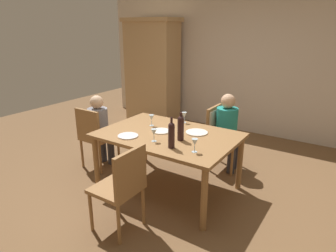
{
  "coord_description": "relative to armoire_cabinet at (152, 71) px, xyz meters",
  "views": [
    {
      "loc": [
        1.89,
        -2.87,
        2.02
      ],
      "look_at": [
        0.0,
        0.0,
        0.86
      ],
      "focal_mm": 31.74,
      "sensor_mm": 36.0,
      "label": 1
    }
  ],
  "objects": [
    {
      "name": "wine_glass_far",
      "position": [
        2.48,
        -2.64,
        -0.23
      ],
      "size": [
        0.07,
        0.07,
        0.15
      ],
      "color": "silver",
      "rests_on": "dining_table"
    },
    {
      "name": "dinner_plate_guest_right",
      "position": [
        2.22,
        -2.1,
        -0.33
      ],
      "size": [
        0.27,
        0.27,
        0.01
      ],
      "primitive_type": "cylinder",
      "color": "white",
      "rests_on": "dining_table"
    },
    {
      "name": "dining_table",
      "position": [
        1.94,
        -2.32,
        -0.42
      ],
      "size": [
        1.67,
        1.14,
        0.76
      ],
      "color": "olive",
      "rests_on": "ground_plane"
    },
    {
      "name": "chair_far_right",
      "position": [
        2.19,
        -1.37,
        -0.5
      ],
      "size": [
        0.46,
        0.44,
        0.92
      ],
      "rotation": [
        0.0,
        0.0,
        -1.57
      ],
      "color": "olive",
      "rests_on": "ground_plane"
    },
    {
      "name": "armoire_cabinet",
      "position": [
        0.0,
        0.0,
        0.0
      ],
      "size": [
        1.18,
        0.62,
        2.18
      ],
      "color": "tan",
      "rests_on": "ground_plane"
    },
    {
      "name": "chair_near",
      "position": [
        2.02,
        -3.27,
        -0.56
      ],
      "size": [
        0.44,
        0.44,
        0.92
      ],
      "rotation": [
        0.0,
        0.0,
        1.57
      ],
      "color": "olive",
      "rests_on": "ground_plane"
    },
    {
      "name": "chair_left_end",
      "position": [
        0.72,
        -2.41,
        -0.56
      ],
      "size": [
        0.44,
        0.44,
        0.92
      ],
      "color": "olive",
      "rests_on": "ground_plane"
    },
    {
      "name": "wine_bottle_dark_red",
      "position": [
        2.18,
        -2.42,
        -0.18
      ],
      "size": [
        0.08,
        0.08,
        0.33
      ],
      "color": "black",
      "rests_on": "dining_table"
    },
    {
      "name": "dinner_plate_host",
      "position": [
        1.82,
        -2.31,
        -0.33
      ],
      "size": [
        0.23,
        0.23,
        0.01
      ],
      "primitive_type": "cylinder",
      "color": "white",
      "rests_on": "dining_table"
    },
    {
      "name": "person_man_bearded",
      "position": [
        2.34,
        -1.37,
        -0.45
      ],
      "size": [
        0.35,
        0.3,
        1.13
      ],
      "rotation": [
        0.0,
        0.0,
        -1.57
      ],
      "color": "#33333D",
      "rests_on": "ground_plane"
    },
    {
      "name": "rear_room_partition",
      "position": [
        1.94,
        0.45,
        0.25
      ],
      "size": [
        6.4,
        0.12,
        2.7
      ],
      "primitive_type": "cube",
      "color": "beige",
      "rests_on": "ground_plane"
    },
    {
      "name": "person_woman_host",
      "position": [
        0.72,
        -2.3,
        -0.46
      ],
      "size": [
        0.28,
        0.33,
        1.09
      ],
      "color": "#33333D",
      "rests_on": "ground_plane"
    },
    {
      "name": "wine_glass_centre",
      "position": [
        1.88,
        -1.83,
        -0.23
      ],
      "size": [
        0.07,
        0.07,
        0.15
      ],
      "color": "silver",
      "rests_on": "dining_table"
    },
    {
      "name": "wine_glass_near_left",
      "position": [
        1.58,
        -2.18,
        -0.23
      ],
      "size": [
        0.07,
        0.07,
        0.15
      ],
      "color": "silver",
      "rests_on": "dining_table"
    },
    {
      "name": "dinner_plate_guest_left",
      "position": [
        1.59,
        -2.67,
        -0.33
      ],
      "size": [
        0.25,
        0.25,
        0.01
      ],
      "primitive_type": "cylinder",
      "color": "white",
      "rests_on": "dining_table"
    },
    {
      "name": "ground_plane",
      "position": [
        1.94,
        -2.32,
        -1.1
      ],
      "size": [
        10.0,
        10.0,
        0.0
      ],
      "primitive_type": "plane",
      "color": "brown"
    },
    {
      "name": "wine_bottle_tall_green",
      "position": [
        2.21,
        -2.67,
        -0.18
      ],
      "size": [
        0.07,
        0.07,
        0.35
      ],
      "color": "black",
      "rests_on": "dining_table"
    },
    {
      "name": "wine_glass_near_right",
      "position": [
        1.94,
        -2.62,
        -0.23
      ],
      "size": [
        0.07,
        0.07,
        0.15
      ],
      "color": "silver",
      "rests_on": "dining_table"
    }
  ]
}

